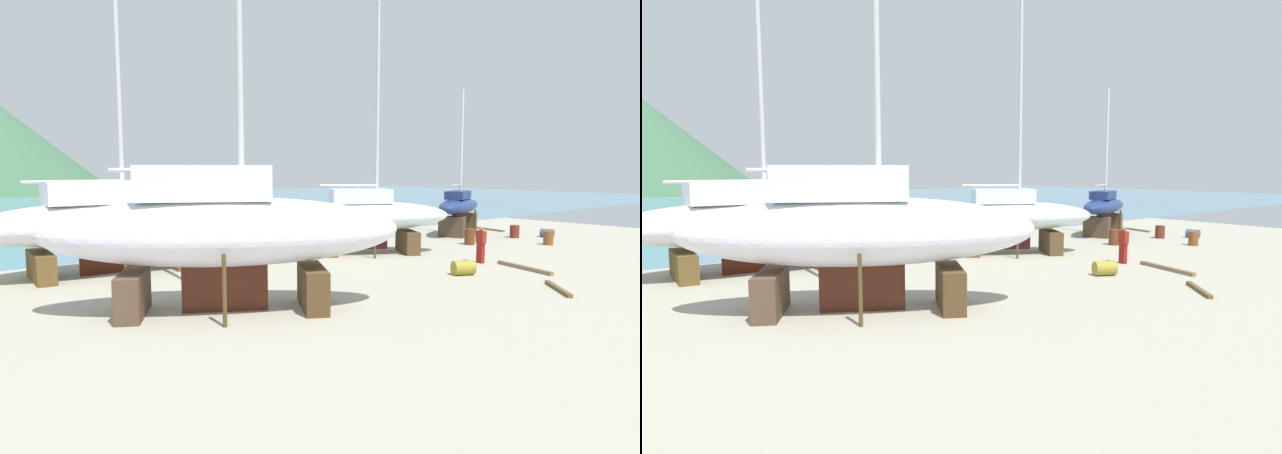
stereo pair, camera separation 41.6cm
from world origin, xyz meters
The scene contains 16 objects.
ground_plane centered at (0.00, -5.35, 0.00)m, with size 47.89×47.89×0.00m, color #A09B88.
sea_water centered at (0.00, 38.46, 0.00)m, with size 155.90×63.68×0.01m, color teal.
sailboat_mid_port centered at (0.64, 0.06, 1.94)m, with size 8.51×6.69×13.00m.
sailboat_far_slipway centered at (10.74, 1.85, 1.76)m, with size 6.35×4.03×9.37m.
sailboat_large_starboard centered at (-10.62, -5.13, 2.55)m, with size 10.77×7.97×19.02m.
sailboat_small_center centered at (-11.19, 3.19, 2.18)m, with size 10.85×4.22×16.78m.
worker centered at (2.71, -5.22, 0.89)m, with size 0.33×0.48×1.71m.
barrel_rust_mid centered at (-0.24, -6.40, 0.30)m, with size 0.59×0.59×0.87m, color olive.
barrel_ochre centered at (13.96, -2.55, 0.26)m, with size 0.52×0.52×0.77m, color #3A4862.
barrel_rust_near centered at (12.14, -1.37, 0.39)m, with size 0.57×0.57×0.79m, color #5E2515.
barrel_blue_faded centered at (10.73, -4.30, 0.39)m, with size 0.53×0.53×0.78m, color brown.
barrel_tipped_center centered at (7.40, -1.37, 0.45)m, with size 0.57×0.57×0.89m, color #5B2D17.
timber_plank_near centered at (2.78, -7.36, 0.08)m, with size 3.07×0.19×0.16m, color #7A6148.
timber_short_skew centered at (0.01, -10.25, 0.07)m, with size 2.34×0.17×0.13m, color brown.
timber_plank_far centered at (14.55, 1.93, 0.06)m, with size 2.61×0.19×0.13m, color olive.
timber_short_cross centered at (-4.85, 1.30, 0.07)m, with size 2.98×0.19×0.14m, color brown.
Camera 1 is at (-18.60, -19.34, 4.37)m, focal length 30.25 mm.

